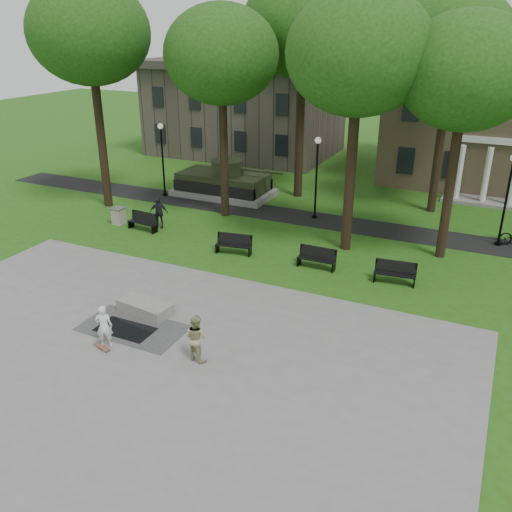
{
  "coord_description": "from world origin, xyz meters",
  "views": [
    {
      "loc": [
        10.24,
        -16.46,
        10.54
      ],
      "look_at": [
        1.19,
        2.73,
        1.4
      ],
      "focal_mm": 38.0,
      "sensor_mm": 36.0,
      "label": 1
    }
  ],
  "objects_px": {
    "concrete_block": "(145,307)",
    "park_bench_0": "(143,221)",
    "trash_bin": "(118,216)",
    "friend_watching": "(196,338)",
    "skateboarder": "(104,326)"
  },
  "relations": [
    {
      "from": "trash_bin",
      "to": "concrete_block",
      "type": "bearing_deg",
      "value": -46.33
    },
    {
      "from": "concrete_block",
      "to": "park_bench_0",
      "type": "distance_m",
      "value": 9.53
    },
    {
      "from": "concrete_block",
      "to": "friend_watching",
      "type": "bearing_deg",
      "value": -28.61
    },
    {
      "from": "park_bench_0",
      "to": "trash_bin",
      "type": "xyz_separation_m",
      "value": [
        -1.86,
        0.2,
        -0.04
      ]
    },
    {
      "from": "skateboarder",
      "to": "friend_watching",
      "type": "relative_size",
      "value": 0.95
    },
    {
      "from": "concrete_block",
      "to": "friend_watching",
      "type": "relative_size",
      "value": 1.31
    },
    {
      "from": "concrete_block",
      "to": "skateboarder",
      "type": "xyz_separation_m",
      "value": [
        0.19,
        -2.59,
        0.57
      ]
    },
    {
      "from": "concrete_block",
      "to": "friend_watching",
      "type": "xyz_separation_m",
      "value": [
        3.53,
        -1.93,
        0.61
      ]
    },
    {
      "from": "concrete_block",
      "to": "park_bench_0",
      "type": "xyz_separation_m",
      "value": [
        -5.65,
        7.67,
        0.28
      ]
    },
    {
      "from": "concrete_block",
      "to": "park_bench_0",
      "type": "height_order",
      "value": "park_bench_0"
    },
    {
      "from": "friend_watching",
      "to": "trash_bin",
      "type": "distance_m",
      "value": 14.77
    },
    {
      "from": "park_bench_0",
      "to": "trash_bin",
      "type": "distance_m",
      "value": 1.87
    },
    {
      "from": "skateboarder",
      "to": "park_bench_0",
      "type": "relative_size",
      "value": 0.86
    },
    {
      "from": "friend_watching",
      "to": "park_bench_0",
      "type": "distance_m",
      "value": 13.28
    },
    {
      "from": "concrete_block",
      "to": "trash_bin",
      "type": "bearing_deg",
      "value": 133.67
    }
  ]
}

